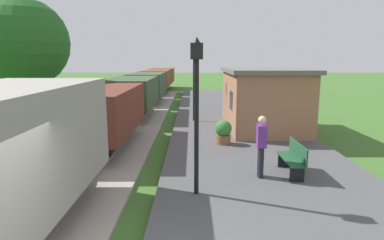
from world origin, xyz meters
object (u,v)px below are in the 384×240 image
lamp_post_near (198,88)px  tree_field_left (26,43)px  freight_train (141,90)px  bench_near_hut (295,158)px  lamp_post_far (196,72)px  person_waiting (263,144)px  potted_planter (225,132)px  station_hut (264,98)px

lamp_post_near → tree_field_left: bearing=133.0°
freight_train → lamp_post_near: bearing=-75.5°
bench_near_hut → lamp_post_far: (-2.75, 8.14, 2.08)m
lamp_post_near → person_waiting: bearing=32.4°
bench_near_hut → lamp_post_far: size_ratio=0.41×
lamp_post_near → potted_planter: bearing=76.9°
station_hut → tree_field_left: bearing=174.0°
potted_planter → lamp_post_near: 5.26m
potted_planter → lamp_post_far: bearing=102.9°
potted_planter → tree_field_left: bearing=155.7°
freight_train → tree_field_left: (-4.80, -4.91, 2.78)m
station_hut → potted_planter: (-2.12, -3.07, -0.93)m
bench_near_hut → potted_planter: bearing=116.2°
freight_train → person_waiting: size_ratio=22.92×
potted_planter → lamp_post_far: lamp_post_far is taller
bench_near_hut → lamp_post_near: lamp_post_near is taller
potted_planter → lamp_post_far: 5.33m
station_hut → lamp_post_near: size_ratio=1.57×
person_waiting → lamp_post_near: size_ratio=0.46×
person_waiting → potted_planter: person_waiting is taller
lamp_post_far → tree_field_left: bearing=-176.6°
freight_train → potted_planter: size_ratio=42.79×
station_hut → potted_planter: 3.85m
freight_train → lamp_post_far: 5.85m
bench_near_hut → lamp_post_near: bearing=-153.9°
freight_train → tree_field_left: bearing=-134.4°
tree_field_left → potted_planter: bearing=-24.3°
station_hut → person_waiting: (-1.43, -6.65, -0.47)m
freight_train → tree_field_left: 7.41m
person_waiting → potted_planter: (-0.68, 3.58, -0.46)m
potted_planter → tree_field_left: (-9.48, 4.29, 3.51)m
freight_train → lamp_post_near: 14.43m
station_hut → lamp_post_near: (-3.21, -7.78, 1.15)m
station_hut → freight_train: bearing=138.0°
tree_field_left → person_waiting: bearing=-37.7°
station_hut → lamp_post_far: lamp_post_far is taller
lamp_post_near → tree_field_left: size_ratio=0.58×
bench_near_hut → tree_field_left: tree_field_left is taller
person_waiting → lamp_post_far: bearing=-74.3°
lamp_post_far → station_hut: bearing=-28.0°
freight_train → station_hut: station_hut is taller
freight_train → station_hut: 9.15m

